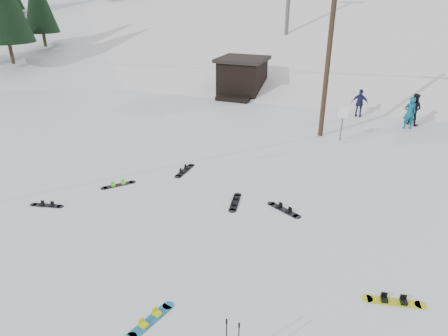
% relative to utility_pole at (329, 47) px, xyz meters
% --- Properties ---
extents(ground, '(200.00, 200.00, 0.00)m').
position_rel_utility_pole_xyz_m(ground, '(-2.00, -14.00, -4.68)').
color(ground, white).
rests_on(ground, ground).
extents(ski_slope, '(60.00, 85.24, 65.97)m').
position_rel_utility_pole_xyz_m(ski_slope, '(-2.00, 41.00, -16.68)').
color(ski_slope, white).
rests_on(ski_slope, ground).
extents(ridge_left, '(47.54, 95.03, 58.38)m').
position_rel_utility_pole_xyz_m(ridge_left, '(-38.00, 34.00, -15.68)').
color(ridge_left, white).
rests_on(ridge_left, ground).
extents(treeline_left, '(20.00, 64.00, 10.00)m').
position_rel_utility_pole_xyz_m(treeline_left, '(-36.00, 26.00, -4.68)').
color(treeline_left, black).
rests_on(treeline_left, ground).
extents(treeline_crest, '(50.00, 6.00, 10.00)m').
position_rel_utility_pole_xyz_m(treeline_crest, '(-2.00, 72.00, -4.68)').
color(treeline_crest, black).
rests_on(treeline_crest, ski_slope).
extents(utility_pole, '(2.00, 0.26, 9.00)m').
position_rel_utility_pole_xyz_m(utility_pole, '(0.00, 0.00, 0.00)').
color(utility_pole, '#3A2819').
rests_on(utility_pole, ground).
extents(trail_sign, '(0.50, 0.09, 1.85)m').
position_rel_utility_pole_xyz_m(trail_sign, '(1.10, -0.42, -3.41)').
color(trail_sign, '#595B60').
rests_on(trail_sign, ground).
extents(lift_hut, '(3.40, 4.10, 2.75)m').
position_rel_utility_pole_xyz_m(lift_hut, '(-7.00, 6.94, -3.32)').
color(lift_hut, black).
rests_on(lift_hut, ground).
extents(hero_snowboard, '(0.59, 1.49, 0.11)m').
position_rel_utility_pole_xyz_m(hero_snowboard, '(-1.62, -14.99, -4.65)').
color(hero_snowboard, '#1A70AB').
rests_on(hero_snowboard, ground).
extents(board_scatter_a, '(1.29, 0.49, 0.09)m').
position_rel_utility_pole_xyz_m(board_scatter_a, '(-8.15, -11.55, -4.66)').
color(board_scatter_a, black).
rests_on(board_scatter_a, ground).
extents(board_scatter_b, '(0.30, 1.59, 0.11)m').
position_rel_utility_pole_xyz_m(board_scatter_b, '(-4.79, -6.90, -4.65)').
color(board_scatter_b, black).
rests_on(board_scatter_b, ground).
extents(board_scatter_c, '(1.02, 1.18, 0.10)m').
position_rel_utility_pole_xyz_m(board_scatter_c, '(-6.68, -9.16, -4.65)').
color(board_scatter_c, black).
rests_on(board_scatter_c, ground).
extents(board_scatter_d, '(1.39, 0.85, 0.11)m').
position_rel_utility_pole_xyz_m(board_scatter_d, '(0.10, -8.61, -4.65)').
color(board_scatter_d, black).
rests_on(board_scatter_d, ground).
extents(board_scatter_e, '(1.59, 0.56, 0.11)m').
position_rel_utility_pole_xyz_m(board_scatter_e, '(3.86, -12.12, -4.65)').
color(board_scatter_e, '#CCDD18').
rests_on(board_scatter_e, ground).
extents(board_scatter_f, '(0.52, 1.51, 0.11)m').
position_rel_utility_pole_xyz_m(board_scatter_f, '(-1.73, -8.74, -4.65)').
color(board_scatter_f, black).
rests_on(board_scatter_f, ground).
extents(skier_teal, '(0.78, 0.64, 1.85)m').
position_rel_utility_pole_xyz_m(skier_teal, '(4.42, 3.06, -3.76)').
color(skier_teal, '#0B5470').
rests_on(skier_teal, ground).
extents(skier_dark, '(1.13, 1.05, 1.86)m').
position_rel_utility_pole_xyz_m(skier_dark, '(4.65, 3.94, -3.75)').
color(skier_dark, black).
rests_on(skier_dark, ground).
extents(skier_navy, '(1.05, 0.51, 1.73)m').
position_rel_utility_pole_xyz_m(skier_navy, '(1.63, 4.39, -3.82)').
color(skier_navy, '#1D1F48').
rests_on(skier_navy, ground).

